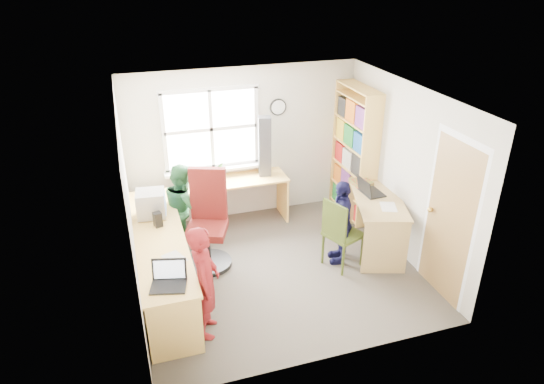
# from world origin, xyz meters

# --- Properties ---
(room) EXTENTS (3.64, 3.44, 2.44)m
(room) POSITION_xyz_m (0.01, 0.10, 1.22)
(room) COLOR #423C34
(room) RESTS_ON ground
(l_desk) EXTENTS (2.38, 2.95, 0.75)m
(l_desk) POSITION_xyz_m (-1.31, -0.28, 0.46)
(l_desk) COLOR #FFCB66
(l_desk) RESTS_ON ground
(right_desk) EXTENTS (1.02, 1.51, 0.80)m
(right_desk) POSITION_xyz_m (1.52, 0.13, 0.58)
(right_desk) COLOR tan
(right_desk) RESTS_ON ground
(bookshelf) EXTENTS (0.30, 1.02, 2.10)m
(bookshelf) POSITION_xyz_m (1.65, 1.19, 1.00)
(bookshelf) COLOR #FFCB66
(bookshelf) RESTS_ON ground
(swivel_chair) EXTENTS (0.81, 0.81, 1.34)m
(swivel_chair) POSITION_xyz_m (-0.83, 0.47, 0.58)
(swivel_chair) COLOR black
(swivel_chair) RESTS_ON ground
(wooden_chair) EXTENTS (0.57, 0.57, 1.01)m
(wooden_chair) POSITION_xyz_m (0.81, -0.18, 0.54)
(wooden_chair) COLOR #3F4E1A
(wooden_chair) RESTS_ON ground
(crt_monitor) EXTENTS (0.40, 0.36, 0.36)m
(crt_monitor) POSITION_xyz_m (-1.53, 0.62, 0.93)
(crt_monitor) COLOR #A2A2A6
(crt_monitor) RESTS_ON l_desk
(laptop_left) EXTENTS (0.43, 0.38, 0.25)m
(laptop_left) POSITION_xyz_m (-1.50, -0.92, 0.81)
(laptop_left) COLOR black
(laptop_left) RESTS_ON l_desk
(laptop_right) EXTENTS (0.32, 0.37, 0.25)m
(laptop_right) POSITION_xyz_m (1.44, 0.28, 0.85)
(laptop_right) COLOR black
(laptop_right) RESTS_ON right_desk
(speaker_a) EXTENTS (0.12, 0.12, 0.19)m
(speaker_a) POSITION_xyz_m (-1.49, 0.33, 0.85)
(speaker_a) COLOR black
(speaker_a) RESTS_ON l_desk
(speaker_b) EXTENTS (0.12, 0.12, 0.20)m
(speaker_b) POSITION_xyz_m (-1.47, 0.82, 0.85)
(speaker_b) COLOR black
(speaker_b) RESTS_ON l_desk
(cd_tower) EXTENTS (0.21, 0.20, 0.94)m
(cd_tower) POSITION_xyz_m (0.26, 1.46, 1.22)
(cd_tower) COLOR black
(cd_tower) RESTS_ON l_desk
(game_box) EXTENTS (0.29, 0.29, 0.05)m
(game_box) POSITION_xyz_m (1.49, 0.60, 0.82)
(game_box) COLOR red
(game_box) RESTS_ON right_desk
(paper_a) EXTENTS (0.30, 0.34, 0.00)m
(paper_a) POSITION_xyz_m (-1.39, -0.46, 0.75)
(paper_a) COLOR silver
(paper_a) RESTS_ON l_desk
(paper_b) EXTENTS (0.29, 0.34, 0.00)m
(paper_b) POSITION_xyz_m (1.51, -0.16, 0.80)
(paper_b) COLOR silver
(paper_b) RESTS_ON right_desk
(potted_plant) EXTENTS (0.20, 0.17, 0.31)m
(potted_plant) POSITION_xyz_m (-0.48, 1.43, 0.91)
(potted_plant) COLOR #30712D
(potted_plant) RESTS_ON l_desk
(person_red) EXTENTS (0.43, 0.55, 1.34)m
(person_red) POSITION_xyz_m (-1.13, -0.90, 0.67)
(person_red) COLOR maroon
(person_red) RESTS_ON ground
(person_green) EXTENTS (0.55, 0.68, 1.32)m
(person_green) POSITION_xyz_m (-1.09, 0.88, 0.66)
(person_green) COLOR #286636
(person_green) RESTS_ON ground
(person_navy) EXTENTS (0.47, 0.76, 1.21)m
(person_navy) POSITION_xyz_m (0.89, -0.03, 0.60)
(person_navy) COLOR #131239
(person_navy) RESTS_ON ground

